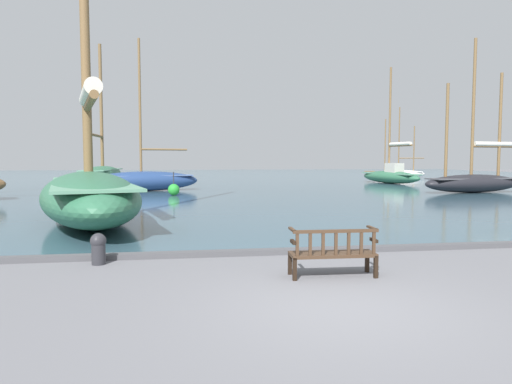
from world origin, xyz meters
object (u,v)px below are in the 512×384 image
Objects in this scene: sailboat_far_starboard at (400,172)px; channel_buoy at (174,190)px; sailboat_outer_starboard at (474,180)px; sailboat_far_port at (144,180)px; sailboat_nearest_port at (390,175)px; park_bench at (333,252)px; mooring_bollard at (98,247)px; sailboat_mid_starboard at (102,173)px; sailboat_nearest_starboard at (90,190)px.

channel_buoy is at bearing -138.84° from sailboat_far_starboard.
sailboat_far_port is (-20.76, 4.46, -0.07)m from sailboat_outer_starboard.
sailboat_nearest_port is 1.01× the size of sailboat_far_port.
sailboat_outer_starboard is 1.21× the size of sailboat_far_starboard.
park_bench is 19.15m from channel_buoy.
sailboat_far_port is (-20.37, -6.66, -0.00)m from sailboat_nearest_port.
channel_buoy is at bearing 86.48° from mooring_bollard.
sailboat_far_starboard is at bearing 75.41° from sailboat_outer_starboard.
sailboat_mid_starboard reaches higher than mooring_bollard.
sailboat_far_starboard is 31.65m from sailboat_far_port.
mooring_bollard is (5.69, -32.51, -0.61)m from sailboat_mid_starboard.
sailboat_far_port is 7.22× the size of channel_buoy.
sailboat_nearest_port reaches higher than sailboat_far_port.
park_bench is 32.97m from sailboat_nearest_port.
sailboat_nearest_starboard reaches higher than channel_buoy.
sailboat_outer_starboard is (15.23, 18.32, 0.42)m from park_bench.
sailboat_mid_starboard is 31.72m from sailboat_far_starboard.
sailboat_mid_starboard reaches higher than park_bench.
park_bench is 23.83m from sailboat_outer_starboard.
sailboat_far_port is at bearing 92.68° from mooring_bollard.
sailboat_far_starboard is at bearing 62.49° from park_bench.
channel_buoy is (2.04, -3.94, -0.40)m from sailboat_far_port.
park_bench is at bearing -73.35° from sailboat_mid_starboard.
sailboat_far_port reaches higher than channel_buoy.
sailboat_nearest_port is 30.02m from sailboat_nearest_starboard.
sailboat_mid_starboard is 26.78m from sailboat_nearest_starboard.
sailboat_far_starboard reaches higher than park_bench.
mooring_bollard is 17.18m from channel_buoy.
sailboat_far_port is (-5.52, 22.78, 0.35)m from park_bench.
sailboat_nearest_starboard is 21.78× the size of mooring_bollard.
sailboat_nearest_starboard reaches higher than sailboat_outer_starboard.
sailboat_nearest_port reaches higher than park_bench.
sailboat_far_starboard is (5.69, 21.85, -0.20)m from sailboat_outer_starboard.
sailboat_far_starboard is 5.75× the size of channel_buoy.
sailboat_far_port is 14.99× the size of mooring_bollard.
mooring_bollard is (0.99, -21.09, -0.46)m from sailboat_far_port.
sailboat_nearest_starboard reaches higher than sailboat_nearest_port.
channel_buoy is (-3.48, 18.84, -0.05)m from park_bench.
sailboat_far_starboard is 46.14m from mooring_bollard.
sailboat_nearest_starboard is at bearing -129.64° from sailboat_far_starboard.
sailboat_nearest_port is (25.07, -4.76, -0.15)m from sailboat_mid_starboard.
sailboat_nearest_port is 21.43m from sailboat_far_port.
channel_buoy is (-24.40, -21.34, -0.27)m from sailboat_far_starboard.
sailboat_nearest_port is at bearing 63.24° from park_bench.
park_bench is at bearing -52.64° from sailboat_nearest_starboard.
sailboat_mid_starboard is at bearing 169.24° from sailboat_nearest_port.
sailboat_nearest_port is at bearing 30.05° from channel_buoy.
sailboat_nearest_starboard is at bearing -91.54° from sailboat_far_port.
sailboat_nearest_starboard is at bearing -153.49° from sailboat_outer_starboard.
park_bench is 45.29m from sailboat_far_starboard.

